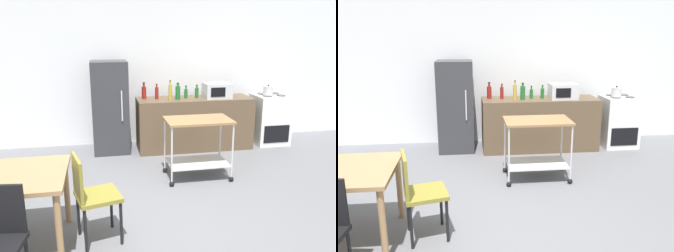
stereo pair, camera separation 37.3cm
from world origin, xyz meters
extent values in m
plane|color=slate|center=(0.00, 0.00, 0.00)|extent=(12.00, 12.00, 0.00)
cube|color=white|center=(0.00, 3.20, 1.45)|extent=(8.40, 0.12, 2.90)
cube|color=brown|center=(0.90, 2.60, 0.45)|extent=(2.00, 0.64, 0.90)
cylinder|color=#A37A51|center=(-1.11, -0.40, 0.35)|extent=(0.06, 0.06, 0.71)
cylinder|color=#A37A51|center=(-1.11, 0.38, 0.35)|extent=(0.06, 0.06, 0.71)
cube|color=olive|center=(-0.77, -0.03, 0.47)|extent=(0.48, 0.48, 0.04)
cube|color=olive|center=(-0.95, -0.07, 0.69)|extent=(0.12, 0.38, 0.40)
cylinder|color=black|center=(-0.57, -0.15, 0.23)|extent=(0.03, 0.03, 0.45)
cylinder|color=black|center=(-0.65, 0.18, 0.23)|extent=(0.03, 0.03, 0.45)
cylinder|color=black|center=(-0.90, -0.23, 0.23)|extent=(0.03, 0.03, 0.45)
cylinder|color=black|center=(-0.98, 0.10, 0.23)|extent=(0.03, 0.03, 0.45)
cube|color=white|center=(2.35, 2.62, 0.45)|extent=(0.60, 0.60, 0.90)
cube|color=black|center=(2.35, 2.32, 0.25)|extent=(0.48, 0.01, 0.32)
cylinder|color=#47474C|center=(2.22, 2.50, 0.91)|extent=(0.16, 0.16, 0.02)
cylinder|color=#47474C|center=(2.48, 2.50, 0.91)|extent=(0.16, 0.16, 0.02)
cylinder|color=#47474C|center=(2.22, 2.74, 0.91)|extent=(0.16, 0.16, 0.02)
cylinder|color=#47474C|center=(2.48, 2.74, 0.91)|extent=(0.16, 0.16, 0.02)
cube|color=#333338|center=(-0.55, 2.70, 0.78)|extent=(0.60, 0.60, 1.55)
cylinder|color=silver|center=(-0.37, 2.39, 0.85)|extent=(0.02, 0.02, 0.50)
cube|color=olive|center=(0.60, 1.30, 0.83)|extent=(0.90, 0.56, 0.03)
cube|color=silver|center=(0.60, 1.30, 0.22)|extent=(0.83, 0.52, 0.02)
cylinder|color=silver|center=(0.18, 1.05, 0.45)|extent=(0.02, 0.02, 0.76)
sphere|color=black|center=(0.18, 1.05, 0.04)|extent=(0.07, 0.07, 0.07)
cylinder|color=silver|center=(1.02, 1.05, 0.45)|extent=(0.02, 0.02, 0.76)
sphere|color=black|center=(1.02, 1.05, 0.04)|extent=(0.07, 0.07, 0.07)
cylinder|color=silver|center=(0.18, 1.55, 0.45)|extent=(0.02, 0.02, 0.76)
sphere|color=black|center=(0.18, 1.55, 0.04)|extent=(0.07, 0.07, 0.07)
cylinder|color=silver|center=(1.02, 1.55, 0.45)|extent=(0.02, 0.02, 0.76)
sphere|color=black|center=(1.02, 1.55, 0.04)|extent=(0.07, 0.07, 0.07)
cylinder|color=maroon|center=(0.03, 2.70, 1.00)|extent=(0.08, 0.08, 0.21)
cylinder|color=maroon|center=(0.03, 2.70, 1.14)|extent=(0.04, 0.04, 0.06)
cylinder|color=black|center=(0.03, 2.70, 1.18)|extent=(0.04, 0.04, 0.01)
cylinder|color=maroon|center=(0.24, 2.64, 1.00)|extent=(0.06, 0.06, 0.20)
cylinder|color=maroon|center=(0.24, 2.64, 1.12)|extent=(0.03, 0.03, 0.05)
cylinder|color=black|center=(0.24, 2.64, 1.15)|extent=(0.03, 0.03, 0.01)
cylinder|color=gold|center=(0.45, 2.50, 1.03)|extent=(0.06, 0.06, 0.25)
cylinder|color=gold|center=(0.45, 2.50, 1.19)|extent=(0.03, 0.03, 0.06)
cylinder|color=black|center=(0.45, 2.50, 1.22)|extent=(0.03, 0.03, 0.01)
cylinder|color=#1E6628|center=(0.58, 2.53, 1.01)|extent=(0.08, 0.08, 0.23)
cylinder|color=#1E6628|center=(0.58, 2.53, 1.15)|extent=(0.04, 0.04, 0.04)
cylinder|color=black|center=(0.58, 2.53, 1.18)|extent=(0.04, 0.04, 0.01)
cylinder|color=#1E6628|center=(0.75, 2.63, 0.98)|extent=(0.06, 0.06, 0.15)
cylinder|color=#1E6628|center=(0.75, 2.63, 1.08)|extent=(0.03, 0.03, 0.05)
cylinder|color=black|center=(0.75, 2.63, 1.11)|extent=(0.03, 0.03, 0.01)
cylinder|color=#1E6628|center=(0.94, 2.62, 0.99)|extent=(0.06, 0.06, 0.17)
cylinder|color=#1E6628|center=(0.94, 2.62, 1.09)|extent=(0.03, 0.03, 0.05)
cylinder|color=black|center=(0.94, 2.62, 1.12)|extent=(0.03, 0.03, 0.01)
cube|color=silver|center=(1.28, 2.53, 1.03)|extent=(0.46, 0.34, 0.26)
cube|color=black|center=(1.24, 2.36, 1.03)|extent=(0.25, 0.01, 0.16)
cylinder|color=silver|center=(2.23, 2.52, 1.00)|extent=(0.17, 0.17, 0.16)
sphere|color=black|center=(2.23, 2.52, 1.09)|extent=(0.03, 0.03, 0.03)
cylinder|color=silver|center=(2.34, 2.52, 1.02)|extent=(0.08, 0.02, 0.07)
camera|label=1|loc=(-0.71, -3.16, 1.98)|focal=37.24mm
camera|label=2|loc=(-0.34, -3.22, 1.98)|focal=37.24mm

